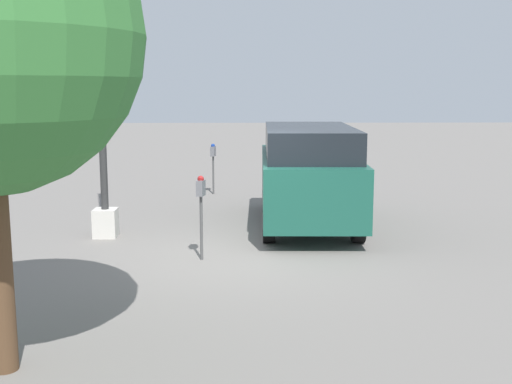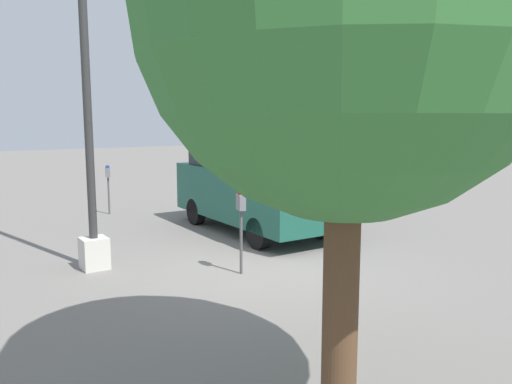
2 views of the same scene
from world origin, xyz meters
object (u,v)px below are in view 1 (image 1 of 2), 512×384
at_px(lamp_post, 102,124).
at_px(parking_meter_far, 213,157).
at_px(parked_van, 308,173).
at_px(parking_meter_near, 201,198).

bearing_deg(lamp_post, parking_meter_far, -20.53).
distance_m(parking_meter_far, parked_van, 4.60).
distance_m(parking_meter_far, lamp_post, 5.41).
distance_m(parking_meter_near, parked_van, 3.29).
relative_size(parking_meter_near, parking_meter_far, 1.05).
relative_size(lamp_post, parked_van, 1.49).
bearing_deg(lamp_post, parking_meter_near, -130.68).
bearing_deg(parking_meter_far, parked_van, -139.15).
bearing_deg(parked_van, parking_meter_near, 142.96).
bearing_deg(parked_van, parking_meter_far, 29.41).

